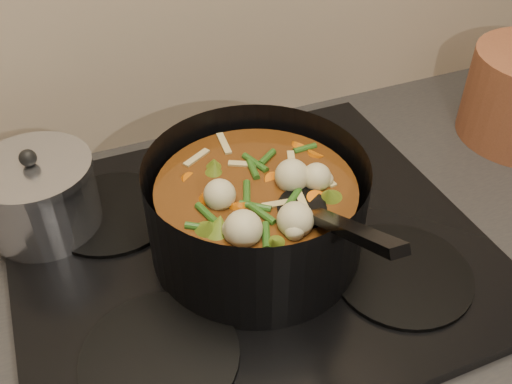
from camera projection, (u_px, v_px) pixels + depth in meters
name	position (u px, v px, depth m)	size (l,w,h in m)	color
stovetop	(249.00, 247.00, 0.78)	(0.62, 0.54, 0.03)	black
stockpot	(256.00, 211.00, 0.73)	(0.33, 0.41, 0.21)	black
saucepan	(40.00, 196.00, 0.77)	(0.16, 0.16, 0.13)	silver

